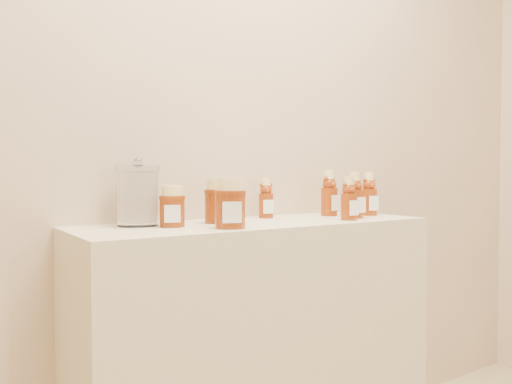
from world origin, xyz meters
TOP-DOWN VIEW (x-y plane):
  - wall_back at (0.00, 1.75)m, footprint 3.50×0.02m
  - display_table at (0.00, 1.55)m, footprint 1.20×0.40m
  - bear_bottle_back_left at (0.11, 1.67)m, footprint 0.07×0.07m
  - bear_bottle_back_mid at (0.37, 1.62)m, footprint 0.07×0.07m
  - bear_bottle_back_right at (0.50, 1.55)m, footprint 0.07×0.07m
  - bear_bottle_front_left at (0.29, 1.44)m, footprint 0.06×0.06m
  - bear_bottle_front_right at (0.37, 1.49)m, footprint 0.07×0.07m
  - honey_jar_left at (-0.30, 1.56)m, footprint 0.10×0.10m
  - honey_jar_back at (-0.13, 1.60)m, footprint 0.09×0.09m
  - honey_jar_front at (-0.18, 1.44)m, footprint 0.12×0.12m
  - glass_canister at (-0.38, 1.64)m, footprint 0.16×0.16m

SIDE VIEW (x-z plane):
  - display_table at x=0.00m, z-range 0.00..0.90m
  - honey_jar_left at x=-0.30m, z-range 0.90..1.02m
  - honey_jar_back at x=-0.13m, z-range 0.90..1.04m
  - honey_jar_front at x=-0.18m, z-range 0.90..1.04m
  - bear_bottle_back_left at x=0.11m, z-range 0.90..1.07m
  - bear_bottle_front_left at x=0.29m, z-range 0.90..1.07m
  - bear_bottle_back_right at x=0.50m, z-range 0.90..1.09m
  - bear_bottle_front_right at x=0.37m, z-range 0.90..1.09m
  - bear_bottle_back_mid at x=0.37m, z-range 0.90..1.10m
  - glass_canister at x=-0.38m, z-range 0.90..1.10m
  - wall_back at x=0.00m, z-range 0.00..2.70m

